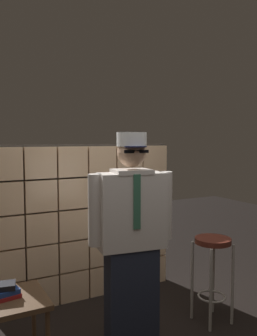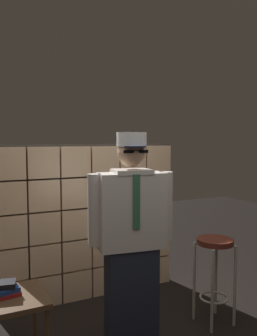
{
  "view_description": "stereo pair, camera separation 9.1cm",
  "coord_description": "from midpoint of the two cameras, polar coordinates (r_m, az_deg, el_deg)",
  "views": [
    {
      "loc": [
        -1.39,
        -2.16,
        1.74
      ],
      "look_at": [
        -0.06,
        0.31,
        1.51
      ],
      "focal_mm": 37.56,
      "sensor_mm": 36.0,
      "label": 1
    },
    {
      "loc": [
        -1.3,
        -2.2,
        1.74
      ],
      "look_at": [
        -0.06,
        0.31,
        1.51
      ],
      "focal_mm": 37.56,
      "sensor_mm": 36.0,
      "label": 2
    }
  ],
  "objects": [
    {
      "name": "glass_block_wall",
      "position": [
        3.91,
        -7.37,
        -8.79
      ],
      "size": [
        2.04,
        0.1,
        1.71
      ],
      "color": "#E0B78C",
      "rests_on": "ground"
    },
    {
      "name": "side_table",
      "position": [
        2.96,
        -19.53,
        -20.66
      ],
      "size": [
        0.52,
        0.52,
        0.56
      ],
      "color": "#513823",
      "rests_on": "ground"
    },
    {
      "name": "standing_person",
      "position": [
        2.9,
        -0.41,
        -11.43
      ],
      "size": [
        0.72,
        0.34,
        1.8
      ],
      "rotation": [
        0.0,
        0.0,
        -0.15
      ],
      "color": "#1E2333",
      "rests_on": "ground"
    },
    {
      "name": "bar_stool",
      "position": [
        3.52,
        12.73,
        -14.31
      ],
      "size": [
        0.34,
        0.34,
        0.81
      ],
      "color": "#592319",
      "rests_on": "ground"
    },
    {
      "name": "book_stack",
      "position": [
        2.93,
        -20.77,
        -18.25
      ],
      "size": [
        0.27,
        0.21,
        0.11
      ],
      "color": "maroon",
      "rests_on": "side_table"
    }
  ]
}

